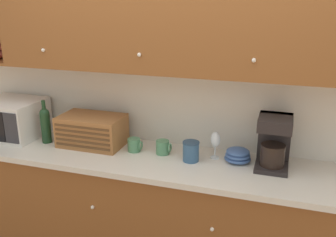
# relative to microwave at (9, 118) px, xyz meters

# --- Properties ---
(wall_back) EXTENTS (5.73, 0.06, 2.60)m
(wall_back) POSITION_rel_microwave_xyz_m (1.33, 0.28, 0.20)
(wall_back) COLOR silver
(wall_back) RESTS_ON ground_plane
(counter_unit) EXTENTS (3.35, 0.63, 0.95)m
(counter_unit) POSITION_rel_microwave_xyz_m (1.33, -0.05, -0.62)
(counter_unit) COLOR brown
(counter_unit) RESTS_ON ground_plane
(backsplash_panel) EXTENTS (3.33, 0.01, 0.59)m
(backsplash_panel) POSITION_rel_microwave_xyz_m (1.33, 0.24, 0.15)
(backsplash_panel) COLOR silver
(backsplash_panel) RESTS_ON counter_unit
(upper_cabinets) EXTENTS (3.33, 0.35, 0.75)m
(upper_cabinets) POSITION_rel_microwave_xyz_m (1.50, 0.08, 0.81)
(upper_cabinets) COLOR brown
(upper_cabinets) RESTS_ON backsplash_panel
(microwave) EXTENTS (0.51, 0.42, 0.29)m
(microwave) POSITION_rel_microwave_xyz_m (0.00, 0.00, 0.00)
(microwave) COLOR silver
(microwave) RESTS_ON counter_unit
(wine_bottle) EXTENTS (0.08, 0.08, 0.34)m
(wine_bottle) POSITION_rel_microwave_xyz_m (0.37, -0.04, 0.00)
(wine_bottle) COLOR #19381E
(wine_bottle) RESTS_ON counter_unit
(bread_box) EXTENTS (0.48, 0.30, 0.23)m
(bread_box) POSITION_rel_microwave_xyz_m (0.74, 0.02, -0.03)
(bread_box) COLOR #996033
(bread_box) RESTS_ON counter_unit
(mug_blue_second) EXTENTS (0.11, 0.09, 0.10)m
(mug_blue_second) POSITION_rel_microwave_xyz_m (1.09, 0.00, -0.10)
(mug_blue_second) COLOR #4C845B
(mug_blue_second) RESTS_ON counter_unit
(mug) EXTENTS (0.11, 0.10, 0.10)m
(mug) POSITION_rel_microwave_xyz_m (1.30, 0.02, -0.10)
(mug) COLOR #4C845B
(mug) RESTS_ON counter_unit
(storage_canister) EXTENTS (0.12, 0.12, 0.14)m
(storage_canister) POSITION_rel_microwave_xyz_m (1.52, -0.04, -0.08)
(storage_canister) COLOR #33567A
(storage_canister) RESTS_ON counter_unit
(wine_glass) EXTENTS (0.07, 0.07, 0.19)m
(wine_glass) POSITION_rel_microwave_xyz_m (1.67, 0.06, -0.02)
(wine_glass) COLOR silver
(wine_glass) RESTS_ON counter_unit
(bowl_stack_on_counter) EXTENTS (0.18, 0.18, 0.09)m
(bowl_stack_on_counter) POSITION_rel_microwave_xyz_m (1.83, 0.05, -0.10)
(bowl_stack_on_counter) COLOR #3D5B93
(bowl_stack_on_counter) RESTS_ON counter_unit
(coffee_maker) EXTENTS (0.21, 0.25, 0.35)m
(coffee_maker) POSITION_rel_microwave_xyz_m (2.06, 0.04, 0.03)
(coffee_maker) COLOR black
(coffee_maker) RESTS_ON counter_unit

